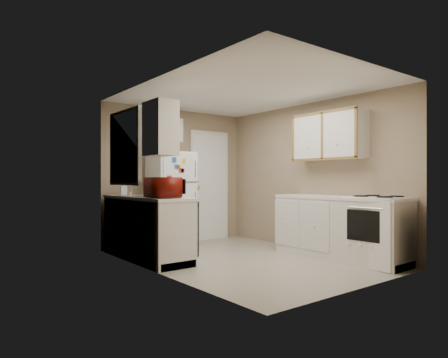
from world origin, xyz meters
TOP-DOWN VIEW (x-y plane):
  - floor at (0.00, 0.00)m, footprint 3.80×3.80m
  - ceiling at (0.00, 0.00)m, footprint 3.80×3.80m
  - wall_left at (-1.40, 0.00)m, footprint 3.80×3.80m
  - wall_right at (1.40, 0.00)m, footprint 3.80×3.80m
  - wall_back at (0.00, 1.90)m, footprint 2.80×2.80m
  - wall_front at (0.00, -1.90)m, footprint 2.80×2.80m
  - left_counter at (-1.10, 0.90)m, footprint 0.60×1.80m
  - dishwasher at (-0.81, 0.30)m, footprint 0.03×0.58m
  - sink at (-1.10, 1.05)m, footprint 0.54×0.74m
  - microwave at (-1.15, 0.34)m, footprint 0.50×0.28m
  - soap_bottle at (-1.15, 1.60)m, footprint 0.11×0.11m
  - window_blinds at (-1.36, 1.05)m, footprint 0.10×0.98m
  - upper_cabinet_left at (-1.25, 0.22)m, footprint 0.30×0.45m
  - refrigerator at (-0.34, 1.53)m, footprint 0.70×0.68m
  - cabinet_over_fridge at (-0.40, 1.75)m, footprint 0.70×0.30m
  - interior_door at (0.70, 1.86)m, footprint 0.86×0.06m
  - right_counter at (1.10, -0.80)m, footprint 0.60×2.00m
  - stove at (1.11, -1.41)m, footprint 0.63×0.76m
  - upper_cabinet_right at (1.25, -0.50)m, footprint 0.30×1.20m

SIDE VIEW (x-z plane):
  - floor at x=0.00m, z-range 0.00..0.00m
  - stove at x=1.11m, z-range 0.00..0.89m
  - left_counter at x=-1.10m, z-range 0.00..0.90m
  - right_counter at x=1.10m, z-range 0.00..0.90m
  - dishwasher at x=-0.81m, z-range 0.13..0.85m
  - refrigerator at x=-0.34m, z-range 0.00..1.60m
  - sink at x=-1.10m, z-range 0.78..0.94m
  - soap_bottle at x=-1.15m, z-range 0.89..1.11m
  - interior_door at x=0.70m, z-range -0.02..2.06m
  - microwave at x=-1.15m, z-range 0.89..1.21m
  - wall_left at x=-1.40m, z-range 1.20..1.20m
  - wall_right at x=1.40m, z-range 1.20..1.20m
  - wall_back at x=0.00m, z-range 1.20..1.20m
  - wall_front at x=0.00m, z-range 1.20..1.20m
  - window_blinds at x=-1.36m, z-range 1.06..2.14m
  - upper_cabinet_left at x=-1.25m, z-range 1.45..2.15m
  - upper_cabinet_right at x=1.25m, z-range 1.45..2.15m
  - cabinet_over_fridge at x=-0.40m, z-range 1.80..2.20m
  - ceiling at x=0.00m, z-range 2.40..2.40m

